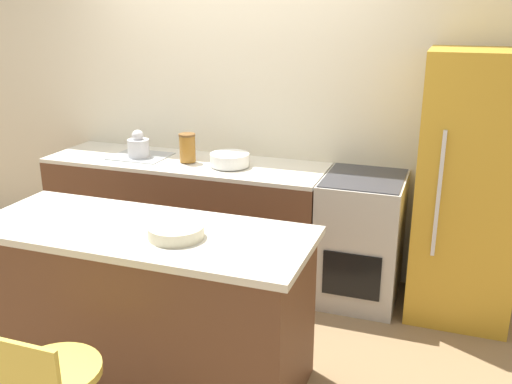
% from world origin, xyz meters
% --- Properties ---
extents(ground_plane, '(14.00, 14.00, 0.00)m').
position_xyz_m(ground_plane, '(0.00, 0.00, 0.00)').
color(ground_plane, '#8E704C').
extents(wall_back, '(8.00, 0.06, 2.60)m').
position_xyz_m(wall_back, '(0.00, 0.71, 1.30)').
color(wall_back, beige).
rests_on(wall_back, ground_plane).
extents(back_counter, '(2.21, 0.66, 0.93)m').
position_xyz_m(back_counter, '(-0.33, 0.35, 0.46)').
color(back_counter, brown).
rests_on(back_counter, ground_plane).
extents(kitchen_island, '(1.88, 0.74, 0.92)m').
position_xyz_m(kitchen_island, '(0.07, -1.00, 0.46)').
color(kitchen_island, brown).
rests_on(kitchen_island, ground_plane).
extents(oven_range, '(0.57, 0.67, 0.93)m').
position_xyz_m(oven_range, '(1.07, 0.35, 0.46)').
color(oven_range, '#B7B2A8').
rests_on(oven_range, ground_plane).
extents(refrigerator, '(0.66, 0.66, 1.81)m').
position_xyz_m(refrigerator, '(1.76, 0.36, 0.91)').
color(refrigerator, gold).
rests_on(refrigerator, ground_plane).
extents(kettle, '(0.17, 0.17, 0.22)m').
position_xyz_m(kettle, '(-0.71, 0.32, 1.01)').
color(kettle, silver).
rests_on(kettle, back_counter).
extents(mixing_bowl, '(0.29, 0.29, 0.09)m').
position_xyz_m(mixing_bowl, '(0.06, 0.32, 0.97)').
color(mixing_bowl, white).
rests_on(mixing_bowl, back_counter).
extents(canister_jar, '(0.13, 0.13, 0.22)m').
position_xyz_m(canister_jar, '(-0.28, 0.32, 1.03)').
color(canister_jar, '#9E6623').
rests_on(canister_jar, back_counter).
extents(fruit_bowl, '(0.29, 0.29, 0.07)m').
position_xyz_m(fruit_bowl, '(0.31, -1.05, 0.95)').
color(fruit_bowl, beige).
rests_on(fruit_bowl, kitchen_island).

